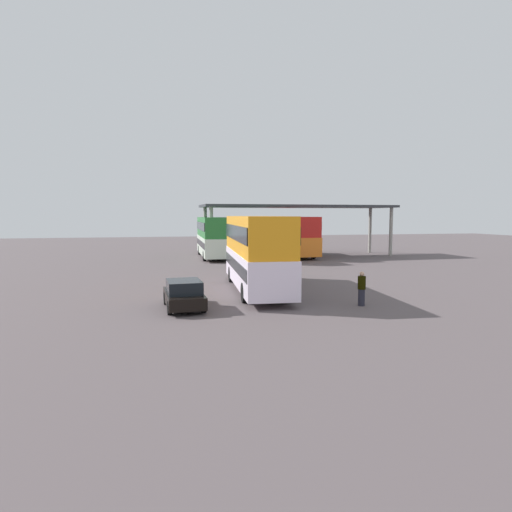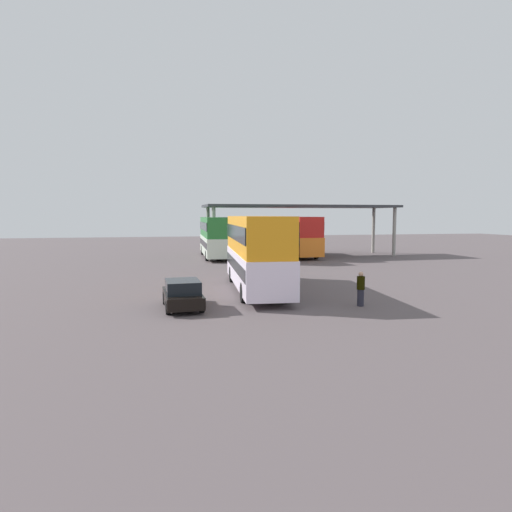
% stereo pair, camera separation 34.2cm
% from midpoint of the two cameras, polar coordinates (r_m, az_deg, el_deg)
% --- Properties ---
extents(ground_plane, '(140.00, 140.00, 0.00)m').
position_cam_midpoint_polar(ground_plane, '(21.66, 1.04, -6.19)').
color(ground_plane, '#594E51').
extents(double_decker_main, '(3.28, 11.23, 4.28)m').
position_cam_midpoint_polar(double_decker_main, '(25.04, -0.40, 0.79)').
color(double_decker_main, white).
rests_on(double_decker_main, ground_plane).
extents(parked_hatchback, '(1.81, 3.74, 1.35)m').
position_cam_midpoint_polar(parked_hatchback, '(20.61, -9.87, -4.97)').
color(parked_hatchback, black).
rests_on(parked_hatchback, ground_plane).
extents(double_decker_near_canopy, '(2.95, 11.34, 4.13)m').
position_cam_midpoint_polar(double_decker_near_canopy, '(45.21, -5.88, 2.69)').
color(double_decker_near_canopy, silver).
rests_on(double_decker_near_canopy, ground_plane).
extents(double_decker_mid_row, '(3.81, 11.50, 4.14)m').
position_cam_midpoint_polar(double_decker_mid_row, '(44.02, -0.36, 2.65)').
color(double_decker_mid_row, silver).
rests_on(double_decker_mid_row, ground_plane).
extents(double_decker_far_right, '(2.81, 10.14, 4.19)m').
position_cam_midpoint_polar(double_decker_far_right, '(46.39, 4.56, 2.80)').
color(double_decker_far_right, orange).
rests_on(double_decker_far_right, ground_plane).
extents(depot_canopy, '(20.45, 5.98, 5.41)m').
position_cam_midpoint_polar(depot_canopy, '(46.42, 5.37, 6.20)').
color(depot_canopy, '#33353A').
rests_on(depot_canopy, ground_plane).
extents(pedestrian_waiting, '(0.38, 0.38, 1.66)m').
position_cam_midpoint_polar(pedestrian_waiting, '(21.52, 13.18, -4.18)').
color(pedestrian_waiting, '#262633').
rests_on(pedestrian_waiting, ground_plane).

